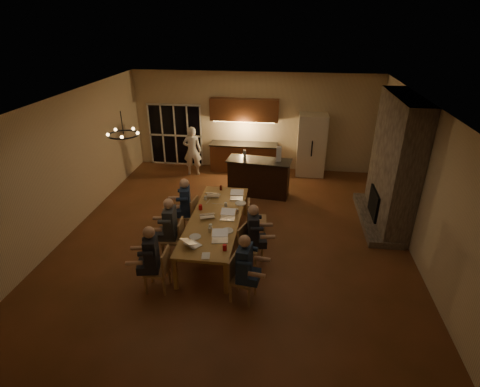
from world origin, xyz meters
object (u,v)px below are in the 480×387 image
Objects in this scene: laptop_a at (193,240)px; bar_blender at (279,154)px; chair_left_mid at (173,239)px; can_silver at (210,230)px; plate_near at (227,231)px; plate_far at (241,203)px; chair_left_far at (187,214)px; plate_left at (195,237)px; mug_mid at (226,205)px; person_right_mid at (253,235)px; laptop_b at (220,236)px; person_left_far at (186,205)px; mug_back at (206,198)px; redcup_mid at (200,207)px; laptop_c at (207,212)px; chair_right_mid at (251,247)px; laptop_e at (213,192)px; can_right at (237,211)px; refrigerator at (311,145)px; chair_right_far at (257,219)px; dining_table at (216,232)px; chair_right_near at (243,279)px; chandelier at (124,135)px; redcup_near at (225,248)px; person_right_near at (244,268)px; chair_left_near at (157,270)px; can_cola at (221,188)px; bar_bottle at (245,154)px; person_left_mid at (171,228)px; standing_person at (192,151)px; person_left_near at (152,259)px; laptop_d at (227,214)px.

laptop_a is 4.26m from bar_blender.
can_silver is (0.86, -0.14, 0.37)m from chair_left_mid.
plate_near is 1.28m from plate_far.
plate_left is at bearing 29.77° from chair_left_far.
person_right_mid is at bearing -54.36° from mug_mid.
laptop_b is 3.20× the size of mug_mid.
person_left_far is at bearing -32.67° from laptop_a.
plate_far is (0.87, -0.09, -0.04)m from mug_back.
mug_mid is 0.83× the size of redcup_mid.
plate_far is at bearing -151.98° from laptop_c.
chair_right_mid is 2.04m from laptop_e.
mug_mid is at bearing 135.21° from can_right.
refrigerator is 16.67× the size of can_right.
mug_back is 1.52m from can_silver.
mug_mid is (-0.74, -0.05, 0.36)m from chair_right_far.
mug_mid is (0.14, 0.55, 0.43)m from dining_table.
person_right_mid is (-1.37, -5.12, -0.31)m from refrigerator.
refrigerator is 2.25× the size of chair_left_mid.
can_silver reaches higher than mug_mid.
laptop_a is (0.58, -1.70, 0.42)m from chair_left_far.
can_right is at bearing 23.71° from chair_right_near.
mug_back is at bearing 128.48° from chair_left_far.
laptop_c is (-0.46, 0.93, 0.00)m from laptop_b.
chandelier is 1.88× the size of laptop_e.
redcup_near is (0.68, -2.29, -0.05)m from laptop_e.
person_right_near is at bearing 52.24° from chair_left_mid.
laptop_a reaches higher than redcup_mid.
can_cola is (0.70, 3.03, 0.37)m from chair_left_near.
laptop_a is at bearing -97.36° from bar_bottle.
chair_right_far is 3.56× the size of plate_near.
person_left_mid is 2.19m from chandelier.
chair_left_near is 2.06m from person_right_mid.
bar_bottle is at bearing 94.54° from plate_far.
chandelier is (-0.77, -0.03, 2.31)m from chair_left_mid.
chair_left_far is 2.14× the size of bar_blender.
refrigerator is 3.33× the size of chandelier.
standing_person is 13.46× the size of can_cola.
chair_right_far is 3.71× the size of plate_left.
standing_person reaches higher than can_cola.
plate_far is (-1.80, -3.88, -0.24)m from refrigerator.
laptop_c is at bearing 145.03° from person_left_near.
chair_left_near is 8.90× the size of mug_back.
bar_blender reaches higher than chair_right_near.
chandelier is at bearing -148.34° from mug_mid.
dining_table is 1.80m from chair_left_near.
person_left_mid is at bearing -121.84° from redcup_mid.
redcup_near is at bearing 94.43° from person_left_near.
laptop_d is at bearing 144.05° from chair_left_near.
redcup_mid is at bearing 141.80° from dining_table.
person_right_near is 5.53× the size of plate_near.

